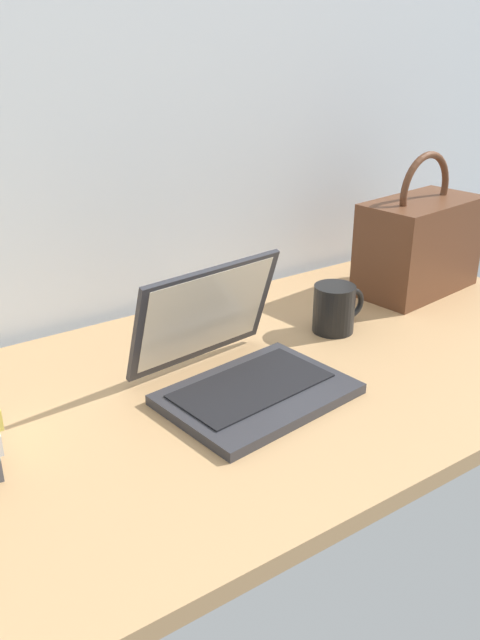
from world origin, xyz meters
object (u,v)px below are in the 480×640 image
(laptop, at_px, (239,365))
(coffee_mug, at_px, (335,308))
(remote_control_near, at_px, (203,323))
(handbag, at_px, (419,243))

(laptop, bearing_deg, coffee_mug, 16.08)
(remote_control_near, bearing_deg, laptop, -107.80)
(handbag, bearing_deg, laptop, -166.02)
(laptop, bearing_deg, handbag, 13.98)
(coffee_mug, distance_m, remote_control_near, 0.28)
(laptop, relative_size, coffee_mug, 2.66)
(remote_control_near, bearing_deg, coffee_mug, -36.98)
(coffee_mug, relative_size, handbag, 0.38)
(handbag, bearing_deg, coffee_mug, -168.02)
(remote_control_near, relative_size, handbag, 0.50)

